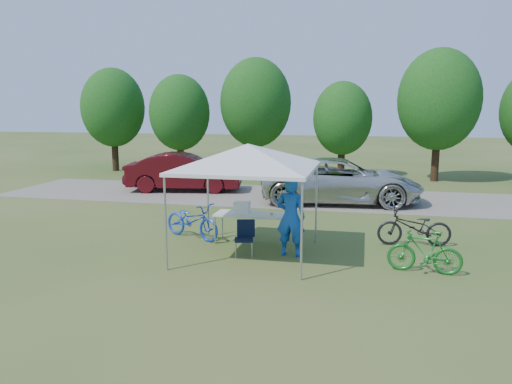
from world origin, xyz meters
TOP-DOWN VIEW (x-y plane):
  - ground at (0.00, 0.00)m, footprint 100.00×100.00m
  - gravel_strip at (0.00, 8.00)m, footprint 24.00×5.00m
  - canopy at (0.00, 0.00)m, footprint 4.53×4.53m
  - treeline at (-0.29, 14.05)m, footprint 24.89×4.28m
  - folding_table at (-0.17, 1.11)m, footprint 1.93×0.80m
  - folding_chair at (-0.08, -0.01)m, footprint 0.53×0.55m
  - cooler at (-0.43, 1.11)m, footprint 0.42×0.29m
  - ice_cream_cup at (0.38, 1.06)m, footprint 0.07×0.07m
  - cyclist at (1.02, 0.17)m, footprint 0.74×0.52m
  - bike_blue at (-1.87, 1.20)m, footprint 2.01×1.41m
  - bike_green at (4.06, -0.45)m, footprint 1.62×0.63m
  - bike_dark at (4.04, 1.74)m, footprint 1.94×0.85m
  - minivan at (1.85, 7.24)m, footprint 6.21×3.33m
  - sedan at (-4.84, 8.47)m, footprint 5.09×2.53m

SIDE VIEW (x-z plane):
  - ground at x=0.00m, z-range 0.00..0.00m
  - gravel_strip at x=0.00m, z-range 0.00..0.02m
  - bike_green at x=4.06m, z-range 0.00..0.95m
  - bike_dark at x=4.04m, z-range 0.00..0.99m
  - bike_blue at x=-1.87m, z-range 0.00..1.00m
  - folding_chair at x=-0.08m, z-range 0.08..0.94m
  - folding_table at x=-0.17m, z-range 0.35..1.15m
  - ice_cream_cup at x=0.38m, z-range 0.79..0.85m
  - sedan at x=-4.84m, z-range 0.02..1.62m
  - minivan at x=1.85m, z-range 0.02..1.68m
  - cooler at x=-0.43m, z-range 0.79..1.10m
  - cyclist at x=1.02m, z-range 0.00..1.94m
  - canopy at x=0.00m, z-range 1.15..4.15m
  - treeline at x=-0.29m, z-range 0.38..6.68m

